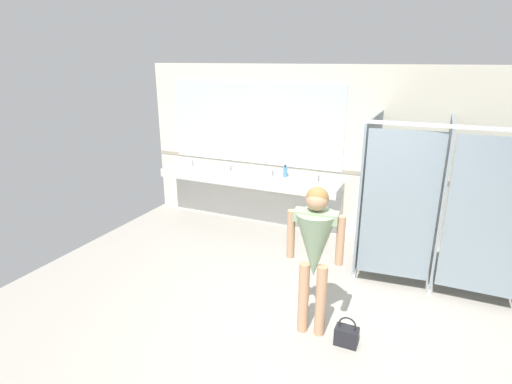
{
  "coord_description": "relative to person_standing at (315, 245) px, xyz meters",
  "views": [
    {
      "loc": [
        0.94,
        -3.37,
        2.75
      ],
      "look_at": [
        -1.25,
        1.49,
        0.99
      ],
      "focal_mm": 28.55,
      "sensor_mm": 36.0,
      "label": 1
    }
  ],
  "objects": [
    {
      "name": "person_standing",
      "position": [
        0.0,
        0.0,
        0.0
      ],
      "size": [
        0.56,
        0.44,
        1.6
      ],
      "color": "tan",
      "rests_on": "ground_plane"
    },
    {
      "name": "paper_cup",
      "position": [
        -1.54,
        2.27,
        -0.08
      ],
      "size": [
        0.07,
        0.07,
        0.08
      ],
      "primitive_type": "cylinder",
      "color": "white",
      "rests_on": "vanity_counter"
    },
    {
      "name": "ground_plane",
      "position": [
        0.02,
        -0.16,
        -1.06
      ],
      "size": [
        7.66,
        6.24,
        0.1
      ],
      "primitive_type": "cube",
      "color": "#9E998E"
    },
    {
      "name": "handbag",
      "position": [
        0.38,
        -0.05,
        -0.9
      ],
      "size": [
        0.23,
        0.14,
        0.32
      ],
      "color": "black",
      "rests_on": "ground_plane"
    },
    {
      "name": "soap_dispenser",
      "position": [
        -1.24,
        2.53,
        -0.03
      ],
      "size": [
        0.07,
        0.07,
        0.2
      ],
      "color": "teal",
      "rests_on": "vanity_counter"
    },
    {
      "name": "wall_back_tile_band",
      "position": [
        0.02,
        2.65,
        0.04
      ],
      "size": [
        7.66,
        0.01,
        0.06
      ],
      "primitive_type": "cube",
      "color": "#9E937F",
      "rests_on": "wall_back"
    },
    {
      "name": "bathroom_stalls",
      "position": [
        1.57,
        1.73,
        0.08
      ],
      "size": [
        2.82,
        1.43,
        2.08
      ],
      "color": "gray",
      "rests_on": "ground_plane"
    },
    {
      "name": "floor_drain_cover",
      "position": [
        -0.92,
        -0.27,
        -1.0
      ],
      "size": [
        0.14,
        0.14,
        0.01
      ],
      "primitive_type": "cylinder",
      "color": "#B7BABF",
      "rests_on": "ground_plane"
    },
    {
      "name": "wall_back",
      "position": [
        0.02,
        2.72,
        0.33
      ],
      "size": [
        7.66,
        0.12,
        2.66
      ],
      "primitive_type": "cube",
      "color": "beige",
      "rests_on": "ground_plane"
    },
    {
      "name": "mirror_panel",
      "position": [
        -1.86,
        2.64,
        0.7
      ],
      "size": [
        3.05,
        0.02,
        1.34
      ],
      "primitive_type": "cube",
      "color": "silver",
      "rests_on": "wall_back"
    },
    {
      "name": "vanity_counter",
      "position": [
        -1.86,
        2.46,
        -0.36
      ],
      "size": [
        3.15,
        0.53,
        1.0
      ],
      "color": "silver",
      "rests_on": "ground_plane"
    }
  ]
}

